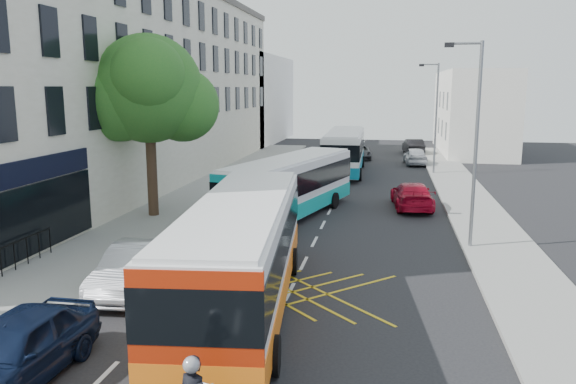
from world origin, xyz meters
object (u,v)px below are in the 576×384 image
at_px(street_tree, 148,90).
at_px(bus_mid, 290,186).
at_px(parked_car_silver, 134,268).
at_px(red_hatchback, 412,195).
at_px(distant_car_dark, 413,146).
at_px(lamp_near, 474,134).
at_px(bus_far, 345,151).
at_px(distant_car_grey, 359,152).
at_px(parked_car_blue, 15,350).
at_px(distant_car_silver, 415,156).
at_px(bus_near, 241,253).
at_px(lamp_far, 435,112).

distance_m(street_tree, bus_mid, 8.31).
xyz_separation_m(parked_car_silver, red_hatchback, (9.17, 14.32, -0.04)).
height_order(parked_car_silver, distant_car_dark, parked_car_silver).
distance_m(lamp_near, bus_far, 21.07).
bearing_deg(street_tree, distant_car_grey, 70.98).
xyz_separation_m(bus_far, parked_car_blue, (-4.55, -32.42, -0.89)).
bearing_deg(bus_mid, distant_car_dark, 91.72).
distance_m(bus_mid, distant_car_dark, 29.77).
relative_size(street_tree, parked_car_blue, 1.90).
distance_m(parked_car_blue, distant_car_silver, 39.36).
bearing_deg(parked_car_silver, bus_near, -16.33).
xyz_separation_m(red_hatchback, distant_car_dark, (1.04, 25.61, 0.04)).
bearing_deg(lamp_near, parked_car_silver, -148.75).
xyz_separation_m(bus_near, parked_car_blue, (-3.75, -5.03, -0.91)).
bearing_deg(parked_car_silver, bus_mid, 70.61).
height_order(parked_car_blue, red_hatchback, parked_car_blue).
height_order(lamp_near, bus_near, lamp_near).
bearing_deg(bus_near, distant_car_dark, 74.83).
height_order(red_hatchback, distant_car_dark, distant_car_dark).
distance_m(bus_near, distant_car_silver, 33.62).
bearing_deg(lamp_far, bus_far, -178.34).
distance_m(street_tree, bus_near, 13.65).
xyz_separation_m(bus_far, distant_car_dark, (5.65, 13.39, -0.94)).
bearing_deg(parked_car_silver, lamp_near, 27.57).
bearing_deg(street_tree, red_hatchback, 19.88).
height_order(street_tree, bus_near, street_tree).
distance_m(bus_near, bus_far, 27.40).
relative_size(bus_far, parked_car_blue, 2.46).
relative_size(distant_car_silver, distant_car_dark, 0.95).
height_order(bus_near, distant_car_grey, bus_near).
relative_size(bus_near, bus_far, 1.03).
distance_m(lamp_far, distant_car_silver, 6.76).
xyz_separation_m(bus_mid, parked_car_blue, (-3.10, -16.91, -0.79)).
height_order(parked_car_silver, distant_car_silver, parked_car_silver).
bearing_deg(bus_near, street_tree, 118.74).
height_order(bus_mid, parked_car_silver, bus_mid).
bearing_deg(lamp_near, lamp_far, 90.00).
bearing_deg(red_hatchback, lamp_near, 99.20).
xyz_separation_m(bus_far, red_hatchback, (4.62, -12.22, -0.98)).
distance_m(bus_mid, parked_car_silver, 11.49).
xyz_separation_m(bus_mid, distant_car_silver, (6.96, 21.14, -0.85)).
bearing_deg(distant_car_dark, distant_car_grey, 36.18).
xyz_separation_m(lamp_far, distant_car_silver, (-1.03, 5.44, -3.88)).
xyz_separation_m(lamp_near, red_hatchback, (-1.93, 7.59, -3.91)).
bearing_deg(lamp_near, parked_car_blue, -131.35).
bearing_deg(distant_car_silver, street_tree, 54.65).
bearing_deg(lamp_far, red_hatchback, -98.83).
bearing_deg(bus_far, distant_car_silver, 44.40).
xyz_separation_m(bus_mid, bus_far, (1.45, 15.51, 0.10)).
bearing_deg(distant_car_grey, lamp_far, -61.33).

